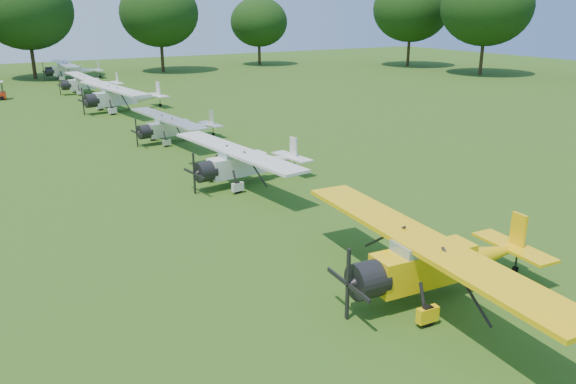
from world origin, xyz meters
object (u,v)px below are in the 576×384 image
object	(u,v)px
aircraft_2	(437,257)
aircraft_7	(71,69)
aircraft_4	(175,126)
aircraft_5	(121,95)
aircraft_3	(245,161)
aircraft_6	(88,82)

from	to	relation	value
aircraft_2	aircraft_7	xyz separation A→B (m)	(0.66, 63.26, -0.01)
aircraft_4	aircraft_5	world-z (taller)	aircraft_5
aircraft_4	aircraft_5	size ratio (longest dim) A/B	0.80
aircraft_3	aircraft_6	world-z (taller)	aircraft_3
aircraft_6	aircraft_4	bearing A→B (deg)	-91.67
aircraft_4	aircraft_6	size ratio (longest dim) A/B	0.93
aircraft_3	aircraft_4	distance (m)	10.77
aircraft_2	aircraft_5	distance (m)	37.73
aircraft_3	aircraft_5	size ratio (longest dim) A/B	0.88
aircraft_2	aircraft_4	bearing A→B (deg)	93.66
aircraft_3	aircraft_6	distance (m)	36.43
aircraft_5	aircraft_6	bearing A→B (deg)	82.59
aircraft_2	aircraft_5	xyz separation A→B (m)	(0.20, 37.73, 0.05)
aircraft_5	aircraft_3	bearing A→B (deg)	-98.58
aircraft_7	aircraft_5	bearing A→B (deg)	-90.50
aircraft_6	aircraft_7	world-z (taller)	aircraft_7
aircraft_3	aircraft_6	xyz separation A→B (m)	(-0.17, 36.43, -0.02)
aircraft_2	aircraft_7	bearing A→B (deg)	93.59
aircraft_7	aircraft_4	bearing A→B (deg)	-90.12
aircraft_6	aircraft_3	bearing A→B (deg)	-91.95
aircraft_6	aircraft_2	bearing A→B (deg)	-92.20
aircraft_3	aircraft_5	bearing A→B (deg)	83.11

